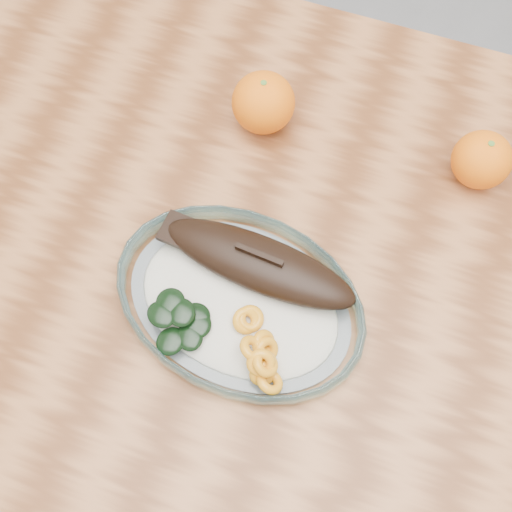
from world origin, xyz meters
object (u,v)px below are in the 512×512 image
at_px(orange_right, 482,160).
at_px(plated_meal, 240,299).
at_px(dining_table, 315,285).
at_px(orange_left, 263,103).

bearing_deg(orange_right, plated_meal, -130.19).
distance_m(plated_meal, orange_right, 0.36).
height_order(plated_meal, orange_right, plated_meal).
bearing_deg(dining_table, orange_left, 128.96).
bearing_deg(orange_right, orange_left, -177.82).
xyz_separation_m(orange_left, orange_right, (0.29, 0.01, -0.00)).
xyz_separation_m(dining_table, plated_meal, (-0.08, -0.09, 0.12)).
relative_size(dining_table, orange_right, 15.61).
distance_m(dining_table, plated_meal, 0.17).
height_order(dining_table, orange_left, orange_left).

